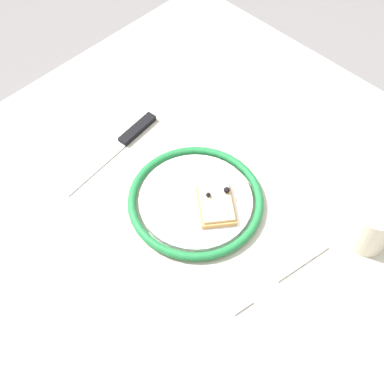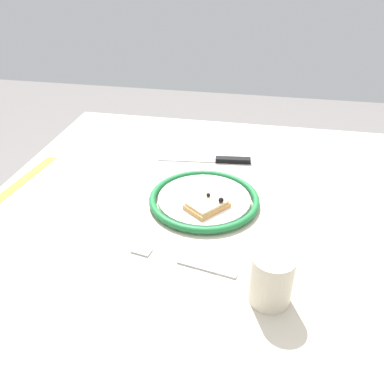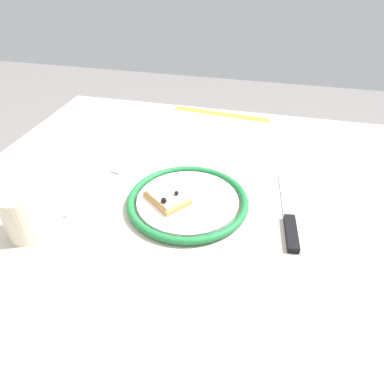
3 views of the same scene
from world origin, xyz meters
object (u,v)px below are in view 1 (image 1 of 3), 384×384
(pizza_slice_near, at_px, (216,205))
(fork, at_px, (279,277))
(cup, at_px, (372,227))
(plate, at_px, (194,202))
(knife, at_px, (126,139))
(dining_table, at_px, (202,234))

(pizza_slice_near, distance_m, fork, 0.16)
(cup, bearing_deg, plate, 30.69)
(cup, bearing_deg, knife, 16.92)
(plate, relative_size, knife, 1.00)
(dining_table, relative_size, plate, 4.00)
(knife, distance_m, cup, 0.48)
(knife, xyz_separation_m, fork, (-0.40, 0.02, -0.00))
(plate, height_order, cup, cup)
(dining_table, height_order, plate, plate)
(pizza_slice_near, bearing_deg, knife, 0.74)
(pizza_slice_near, height_order, knife, pizza_slice_near)
(plate, xyz_separation_m, fork, (-0.20, 0.00, -0.01))
(knife, height_order, cup, cup)
(plate, relative_size, cup, 2.76)
(plate, xyz_separation_m, cup, (-0.26, -0.15, 0.03))
(plate, distance_m, pizza_slice_near, 0.04)
(dining_table, height_order, pizza_slice_near, pizza_slice_near)
(dining_table, height_order, cup, cup)
(fork, height_order, cup, cup)
(plate, xyz_separation_m, pizza_slice_near, (-0.04, -0.02, 0.01))
(fork, bearing_deg, cup, -110.69)
(knife, relative_size, fork, 1.20)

